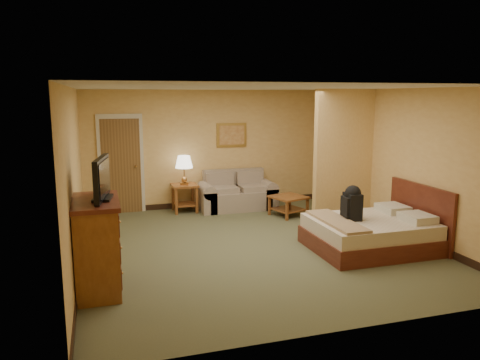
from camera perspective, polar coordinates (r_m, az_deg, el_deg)
name	(u,v)px	position (r m, az deg, el deg)	size (l,w,h in m)	color
floor	(253,246)	(7.90, 1.61, -8.01)	(6.00, 6.00, 0.00)	brown
ceiling	(254,87)	(7.50, 1.71, 11.21)	(6.00, 6.00, 0.00)	white
back_wall	(211,149)	(10.45, -3.61, 3.79)	(5.50, 0.02, 2.60)	#E0AF5F
left_wall	(74,178)	(7.21, -19.54, 0.28)	(0.02, 6.00, 2.60)	#E0AF5F
right_wall	(399,162)	(8.85, 18.79, 2.09)	(0.02, 6.00, 2.60)	#E0AF5F
partition	(343,157)	(9.30, 12.47, 2.77)	(1.20, 0.15, 2.60)	#E0AF5F
door	(121,165)	(10.18, -14.28, 1.80)	(0.94, 0.16, 2.10)	beige
baseboard	(211,203)	(10.65, -3.52, -2.85)	(5.50, 0.02, 0.12)	black
loveseat	(237,196)	(10.33, -0.39, -2.02)	(1.68, 0.78, 0.85)	gray
side_table	(185,194)	(10.12, -6.77, -1.66)	(0.54, 0.54, 0.60)	brown
table_lamp	(184,163)	(10.01, -6.85, 2.11)	(0.37, 0.37, 0.62)	#B88243
coffee_table	(288,202)	(9.78, 5.92, -2.65)	(0.82, 0.82, 0.42)	brown
wall_picture	(232,135)	(10.52, -1.02, 5.50)	(0.69, 0.04, 0.54)	#B78E3F
dresser	(97,245)	(6.27, -17.03, -7.60)	(0.59, 1.12, 1.19)	brown
tv	(102,180)	(6.07, -16.50, 0.03)	(0.28, 0.87, 0.53)	black
bed	(373,232)	(7.96, 15.94, -6.15)	(1.92, 1.58, 1.02)	#511D12
backpack	(353,202)	(7.73, 13.56, -2.58)	(0.26, 0.34, 0.56)	black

